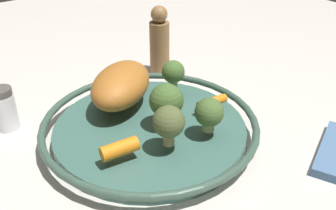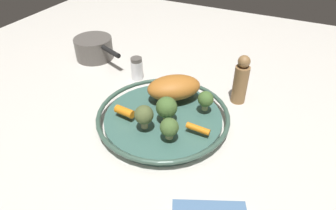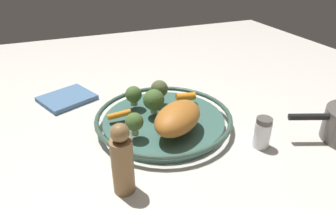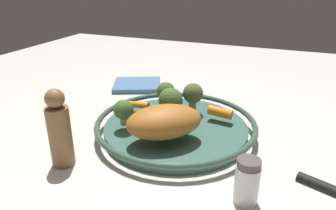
{
  "view_description": "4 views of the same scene",
  "coord_description": "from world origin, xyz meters",
  "px_view_note": "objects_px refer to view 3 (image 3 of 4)",
  "views": [
    {
      "loc": [
        -0.29,
        -0.44,
        0.37
      ],
      "look_at": [
        0.03,
        -0.01,
        0.06
      ],
      "focal_mm": 41.42,
      "sensor_mm": 36.0,
      "label": 1
    },
    {
      "loc": [
        0.28,
        -0.54,
        0.51
      ],
      "look_at": [
        0.01,
        0.0,
        0.06
      ],
      "focal_mm": 31.56,
      "sensor_mm": 36.0,
      "label": 2
    },
    {
      "loc": [
        0.24,
        0.62,
        0.42
      ],
      "look_at": [
        -0.02,
        -0.02,
        0.05
      ],
      "focal_mm": 32.21,
      "sensor_mm": 36.0,
      "label": 3
    },
    {
      "loc": [
        -0.21,
        0.58,
        0.33
      ],
      "look_at": [
        0.01,
        0.01,
        0.07
      ],
      "focal_mm": 33.63,
      "sensor_mm": 36.0,
      "label": 4
    }
  ],
  "objects_px": {
    "broccoli_floret_small": "(159,89)",
    "roast_chicken_piece": "(178,118)",
    "pepper_mill": "(122,161)",
    "broccoli_floret_edge": "(134,122)",
    "broccoli_floret_large": "(134,95)",
    "baby_carrot_right": "(186,97)",
    "serving_bowl": "(164,120)",
    "dish_towel": "(67,98)",
    "salt_shaker": "(262,133)",
    "broccoli_floret_mid": "(154,100)",
    "baby_carrot_center": "(119,115)"
  },
  "relations": [
    {
      "from": "baby_carrot_center",
      "to": "pepper_mill",
      "type": "relative_size",
      "value": 0.4
    },
    {
      "from": "broccoli_floret_large",
      "to": "dish_towel",
      "type": "relative_size",
      "value": 0.38
    },
    {
      "from": "baby_carrot_center",
      "to": "broccoli_floret_large",
      "type": "distance_m",
      "value": 0.08
    },
    {
      "from": "broccoli_floret_small",
      "to": "roast_chicken_piece",
      "type": "bearing_deg",
      "value": 86.08
    },
    {
      "from": "baby_carrot_center",
      "to": "broccoli_floret_edge",
      "type": "bearing_deg",
      "value": 99.42
    },
    {
      "from": "serving_bowl",
      "to": "baby_carrot_center",
      "type": "relative_size",
      "value": 5.97
    },
    {
      "from": "salt_shaker",
      "to": "dish_towel",
      "type": "xyz_separation_m",
      "value": [
        0.4,
        -0.41,
        -0.03
      ]
    },
    {
      "from": "baby_carrot_center",
      "to": "salt_shaker",
      "type": "relative_size",
      "value": 0.78
    },
    {
      "from": "broccoli_floret_edge",
      "to": "broccoli_floret_mid",
      "type": "xyz_separation_m",
      "value": [
        -0.07,
        -0.08,
        0.0
      ]
    },
    {
      "from": "broccoli_floret_small",
      "to": "pepper_mill",
      "type": "distance_m",
      "value": 0.31
    },
    {
      "from": "baby_carrot_center",
      "to": "broccoli_floret_mid",
      "type": "bearing_deg",
      "value": 173.8
    },
    {
      "from": "serving_bowl",
      "to": "broccoli_floret_mid",
      "type": "height_order",
      "value": "broccoli_floret_mid"
    },
    {
      "from": "broccoli_floret_large",
      "to": "broccoli_floret_mid",
      "type": "relative_size",
      "value": 0.84
    },
    {
      "from": "baby_carrot_right",
      "to": "roast_chicken_piece",
      "type": "bearing_deg",
      "value": 58.08
    },
    {
      "from": "serving_bowl",
      "to": "salt_shaker",
      "type": "relative_size",
      "value": 4.65
    },
    {
      "from": "baby_carrot_center",
      "to": "dish_towel",
      "type": "xyz_separation_m",
      "value": [
        0.11,
        -0.22,
        -0.04
      ]
    },
    {
      "from": "broccoli_floret_small",
      "to": "broccoli_floret_edge",
      "type": "distance_m",
      "value": 0.17
    },
    {
      "from": "baby_carrot_center",
      "to": "broccoli_floret_small",
      "type": "height_order",
      "value": "broccoli_floret_small"
    },
    {
      "from": "baby_carrot_right",
      "to": "broccoli_floret_small",
      "type": "height_order",
      "value": "broccoli_floret_small"
    },
    {
      "from": "salt_shaker",
      "to": "roast_chicken_piece",
      "type": "bearing_deg",
      "value": -27.31
    },
    {
      "from": "broccoli_floret_edge",
      "to": "pepper_mill",
      "type": "bearing_deg",
      "value": 64.58
    },
    {
      "from": "pepper_mill",
      "to": "broccoli_floret_large",
      "type": "bearing_deg",
      "value": -110.29
    },
    {
      "from": "pepper_mill",
      "to": "broccoli_floret_edge",
      "type": "bearing_deg",
      "value": -115.42
    },
    {
      "from": "broccoli_floret_mid",
      "to": "serving_bowl",
      "type": "bearing_deg",
      "value": 135.79
    },
    {
      "from": "broccoli_floret_large",
      "to": "pepper_mill",
      "type": "relative_size",
      "value": 0.36
    },
    {
      "from": "roast_chicken_piece",
      "to": "baby_carrot_right",
      "type": "relative_size",
      "value": 2.77
    },
    {
      "from": "broccoli_floret_small",
      "to": "salt_shaker",
      "type": "relative_size",
      "value": 0.82
    },
    {
      "from": "broccoli_floret_large",
      "to": "pepper_mill",
      "type": "height_order",
      "value": "pepper_mill"
    },
    {
      "from": "broccoli_floret_mid",
      "to": "broccoli_floret_edge",
      "type": "bearing_deg",
      "value": 47.02
    },
    {
      "from": "serving_bowl",
      "to": "roast_chicken_piece",
      "type": "distance_m",
      "value": 0.09
    },
    {
      "from": "roast_chicken_piece",
      "to": "salt_shaker",
      "type": "xyz_separation_m",
      "value": [
        -0.17,
        0.09,
        -0.03
      ]
    },
    {
      "from": "roast_chicken_piece",
      "to": "baby_carrot_center",
      "type": "height_order",
      "value": "roast_chicken_piece"
    },
    {
      "from": "serving_bowl",
      "to": "dish_towel",
      "type": "distance_m",
      "value": 0.33
    },
    {
      "from": "broccoli_floret_small",
      "to": "broccoli_floret_edge",
      "type": "xyz_separation_m",
      "value": [
        0.11,
        0.13,
        -0.0
      ]
    },
    {
      "from": "roast_chicken_piece",
      "to": "broccoli_floret_mid",
      "type": "height_order",
      "value": "same"
    },
    {
      "from": "baby_carrot_right",
      "to": "baby_carrot_center",
      "type": "relative_size",
      "value": 0.91
    },
    {
      "from": "broccoli_floret_edge",
      "to": "broccoli_floret_mid",
      "type": "relative_size",
      "value": 0.86
    },
    {
      "from": "roast_chicken_piece",
      "to": "broccoli_floret_edge",
      "type": "distance_m",
      "value": 0.1
    },
    {
      "from": "broccoli_floret_large",
      "to": "pepper_mill",
      "type": "bearing_deg",
      "value": 69.71
    },
    {
      "from": "baby_carrot_right",
      "to": "broccoli_floret_small",
      "type": "xyz_separation_m",
      "value": [
        0.07,
        -0.02,
        0.03
      ]
    },
    {
      "from": "roast_chicken_piece",
      "to": "pepper_mill",
      "type": "xyz_separation_m",
      "value": [
        0.16,
        0.11,
        0.0
      ]
    },
    {
      "from": "baby_carrot_center",
      "to": "broccoli_floret_mid",
      "type": "distance_m",
      "value": 0.09
    },
    {
      "from": "broccoli_floret_mid",
      "to": "dish_towel",
      "type": "height_order",
      "value": "broccoli_floret_mid"
    },
    {
      "from": "serving_bowl",
      "to": "broccoli_floret_large",
      "type": "height_order",
      "value": "broccoli_floret_large"
    },
    {
      "from": "broccoli_floret_edge",
      "to": "dish_towel",
      "type": "relative_size",
      "value": 0.38
    },
    {
      "from": "broccoli_floret_large",
      "to": "salt_shaker",
      "type": "distance_m",
      "value": 0.34
    },
    {
      "from": "broccoli_floret_edge",
      "to": "roast_chicken_piece",
      "type": "bearing_deg",
      "value": 170.24
    },
    {
      "from": "broccoli_floret_small",
      "to": "serving_bowl",
      "type": "bearing_deg",
      "value": 77.89
    },
    {
      "from": "broccoli_floret_small",
      "to": "broccoli_floret_mid",
      "type": "relative_size",
      "value": 0.97
    },
    {
      "from": "broccoli_floret_small",
      "to": "broccoli_floret_large",
      "type": "bearing_deg",
      "value": -5.78
    }
  ]
}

